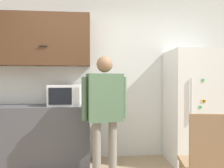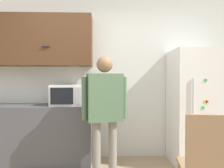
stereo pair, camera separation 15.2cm
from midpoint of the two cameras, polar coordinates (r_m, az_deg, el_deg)
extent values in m
cube|color=silver|center=(3.65, -5.22, 2.11)|extent=(6.00, 0.06, 2.70)
cube|color=#4C4C51|center=(3.64, -24.16, -12.28)|extent=(2.09, 0.55, 0.90)
cube|color=#51331E|center=(3.70, -23.75, 10.55)|extent=(2.09, 0.33, 0.79)
cube|color=black|center=(3.41, -18.79, 9.38)|extent=(0.12, 0.01, 0.01)
cube|color=white|center=(3.41, -13.40, -2.85)|extent=(0.47, 0.42, 0.31)
cube|color=black|center=(3.20, -14.71, -3.10)|extent=(0.33, 0.01, 0.24)
cube|color=#B2B2B2|center=(3.17, -10.47, -3.13)|extent=(0.07, 0.01, 0.25)
cylinder|color=gray|center=(2.95, -5.58, -16.89)|extent=(0.11, 0.11, 0.75)
cylinder|color=gray|center=(3.00, -1.34, -16.57)|extent=(0.11, 0.11, 0.75)
cube|color=#4C6B4C|center=(2.84, -3.46, -3.53)|extent=(0.49, 0.31, 0.62)
sphere|color=#8C6647|center=(2.84, -3.47, 5.16)|extent=(0.21, 0.21, 0.21)
cylinder|color=#4C6B4C|center=(2.79, -8.79, -3.78)|extent=(0.07, 0.07, 0.55)
cylinder|color=#4C6B4C|center=(2.92, 1.63, -3.56)|extent=(0.07, 0.07, 0.55)
cube|color=white|center=(3.62, 19.62, -5.57)|extent=(0.81, 0.68, 1.74)
cylinder|color=silver|center=(3.19, 18.72, -3.94)|extent=(0.02, 0.02, 0.61)
cube|color=green|center=(3.27, 21.46, 0.95)|extent=(0.04, 0.01, 0.04)
cube|color=green|center=(3.28, 20.89, -5.62)|extent=(0.04, 0.01, 0.04)
cube|color=orange|center=(3.29, 21.76, -4.20)|extent=(0.04, 0.01, 0.04)
cube|color=yellow|center=(3.28, 21.43, -4.12)|extent=(0.04, 0.01, 0.04)
cube|color=#997551|center=(2.46, 21.39, -19.15)|extent=(0.51, 0.51, 0.04)
cube|color=#997551|center=(2.20, 22.97, -13.98)|extent=(0.41, 0.11, 0.52)
camera|label=1|loc=(0.08, -91.53, -0.03)|focal=35.00mm
camera|label=2|loc=(0.08, 88.47, 0.03)|focal=35.00mm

